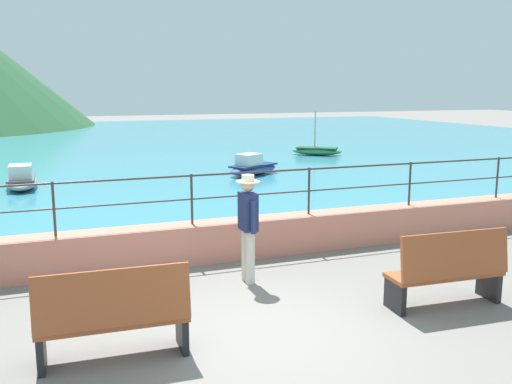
{
  "coord_description": "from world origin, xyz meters",
  "views": [
    {
      "loc": [
        -2.35,
        -6.24,
        3.07
      ],
      "look_at": [
        1.41,
        3.7,
        1.1
      ],
      "focal_mm": 39.1,
      "sensor_mm": 36.0,
      "label": 1
    }
  ],
  "objects_px": {
    "person_walking": "(248,223)",
    "boat_0": "(21,180)",
    "bench_main": "(114,315)",
    "boat_3": "(253,167)",
    "bench_far": "(449,269)",
    "boat_2": "(317,151)"
  },
  "relations": [
    {
      "from": "boat_2",
      "to": "boat_0",
      "type": "bearing_deg",
      "value": -159.33
    },
    {
      "from": "person_walking",
      "to": "bench_main",
      "type": "bearing_deg",
      "value": -139.53
    },
    {
      "from": "bench_far",
      "to": "boat_2",
      "type": "height_order",
      "value": "boat_2"
    },
    {
      "from": "bench_main",
      "to": "boat_2",
      "type": "height_order",
      "value": "boat_2"
    },
    {
      "from": "bench_main",
      "to": "boat_3",
      "type": "xyz_separation_m",
      "value": [
        6.24,
        12.31,
        -0.23
      ]
    },
    {
      "from": "bench_main",
      "to": "boat_2",
      "type": "bearing_deg",
      "value": 56.64
    },
    {
      "from": "bench_main",
      "to": "boat_2",
      "type": "distance_m",
      "value": 20.18
    },
    {
      "from": "bench_main",
      "to": "bench_far",
      "type": "distance_m",
      "value": 4.63
    },
    {
      "from": "bench_main",
      "to": "boat_0",
      "type": "distance_m",
      "value": 12.23
    },
    {
      "from": "person_walking",
      "to": "boat_2",
      "type": "distance_m",
      "value": 17.26
    },
    {
      "from": "boat_3",
      "to": "bench_main",
      "type": "bearing_deg",
      "value": -116.89
    },
    {
      "from": "bench_far",
      "to": "bench_main",
      "type": "bearing_deg",
      "value": 179.88
    },
    {
      "from": "bench_far",
      "to": "person_walking",
      "type": "height_order",
      "value": "person_walking"
    },
    {
      "from": "person_walking",
      "to": "boat_0",
      "type": "xyz_separation_m",
      "value": [
        -3.7,
        10.16,
        -0.65
      ]
    },
    {
      "from": "bench_far",
      "to": "person_walking",
      "type": "distance_m",
      "value": 3.08
    },
    {
      "from": "person_walking",
      "to": "boat_2",
      "type": "bearing_deg",
      "value": 59.49
    },
    {
      "from": "bench_main",
      "to": "boat_2",
      "type": "xyz_separation_m",
      "value": [
        11.1,
        16.85,
        -0.3
      ]
    },
    {
      "from": "bench_main",
      "to": "boat_2",
      "type": "relative_size",
      "value": 0.73
    },
    {
      "from": "person_walking",
      "to": "boat_0",
      "type": "bearing_deg",
      "value": 109.99
    },
    {
      "from": "bench_main",
      "to": "person_walking",
      "type": "xyz_separation_m",
      "value": [
        2.34,
        1.99,
        0.42
      ]
    },
    {
      "from": "boat_2",
      "to": "boat_3",
      "type": "distance_m",
      "value": 6.65
    },
    {
      "from": "person_walking",
      "to": "boat_2",
      "type": "height_order",
      "value": "boat_2"
    }
  ]
}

